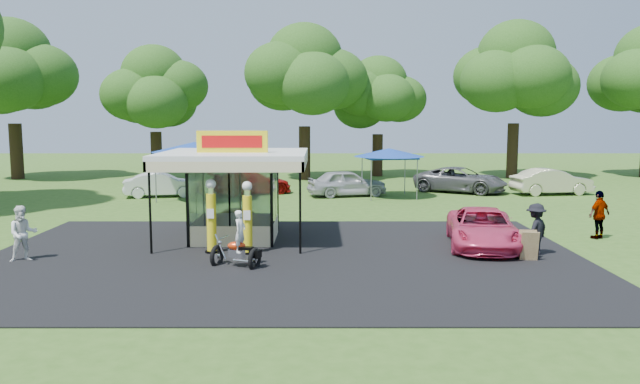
% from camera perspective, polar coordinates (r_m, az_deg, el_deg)
% --- Properties ---
extents(ground, '(120.00, 120.00, 0.00)m').
position_cam_1_polar(ground, '(19.09, -3.70, -7.36)').
color(ground, '#34591B').
rests_on(ground, ground).
extents(asphalt_apron, '(20.00, 14.00, 0.04)m').
position_cam_1_polar(asphalt_apron, '(21.03, -3.35, -5.95)').
color(asphalt_apron, black).
rests_on(asphalt_apron, ground).
extents(gas_station_kiosk, '(5.40, 5.40, 4.18)m').
position_cam_1_polar(gas_station_kiosk, '(23.85, -7.77, -0.16)').
color(gas_station_kiosk, white).
rests_on(gas_station_kiosk, ground).
extents(gas_pump_left, '(0.48, 0.48, 2.59)m').
position_cam_1_polar(gas_pump_left, '(21.68, -9.90, -2.36)').
color(gas_pump_left, black).
rests_on(gas_pump_left, ground).
extents(gas_pump_right, '(0.47, 0.47, 2.53)m').
position_cam_1_polar(gas_pump_right, '(21.36, -6.64, -2.52)').
color(gas_pump_right, black).
rests_on(gas_pump_right, ground).
extents(motorcycle, '(1.66, 1.21, 1.89)m').
position_cam_1_polar(motorcycle, '(19.66, -7.46, -4.79)').
color(motorcycle, black).
rests_on(motorcycle, ground).
extents(spare_tires, '(0.82, 0.49, 0.70)m').
position_cam_1_polar(spare_tires, '(23.34, -9.73, -3.94)').
color(spare_tires, black).
rests_on(spare_tires, ground).
extents(a_frame_sign, '(0.58, 0.56, 1.00)m').
position_cam_1_polar(a_frame_sign, '(21.50, 18.56, -4.69)').
color(a_frame_sign, '#593819').
rests_on(a_frame_sign, ground).
extents(kiosk_car, '(2.82, 1.13, 0.96)m').
position_cam_1_polar(kiosk_car, '(26.21, -7.07, -2.38)').
color(kiosk_car, yellow).
rests_on(kiosk_car, ground).
extents(pink_sedan, '(3.06, 5.35, 1.41)m').
position_cam_1_polar(pink_sedan, '(23.16, 14.64, -3.24)').
color(pink_sedan, '#E13D6B').
rests_on(pink_sedan, ground).
extents(spectator_west, '(1.12, 1.05, 1.83)m').
position_cam_1_polar(spectator_west, '(22.47, -25.52, -3.46)').
color(spectator_west, white).
rests_on(spectator_west, ground).
extents(spectator_east_a, '(1.32, 1.28, 1.81)m').
position_cam_1_polar(spectator_east_a, '(22.23, 19.11, -3.30)').
color(spectator_east_a, black).
rests_on(spectator_east_a, ground).
extents(spectator_east_b, '(1.18, 0.94, 1.88)m').
position_cam_1_polar(spectator_east_b, '(26.29, 24.17, -1.91)').
color(spectator_east_b, gray).
rests_on(spectator_east_b, ground).
extents(bg_car_a, '(4.55, 2.44, 1.42)m').
position_cam_1_polar(bg_car_a, '(37.59, -14.27, 0.66)').
color(bg_car_a, silver).
rests_on(bg_car_a, ground).
extents(bg_car_b, '(5.32, 3.95, 1.43)m').
position_cam_1_polar(bg_car_b, '(37.78, -6.33, 0.87)').
color(bg_car_b, '#AD110D').
rests_on(bg_car_b, ground).
extents(bg_car_c, '(4.93, 2.94, 1.57)m').
position_cam_1_polar(bg_car_c, '(36.72, 2.49, 0.84)').
color(bg_car_c, '#B1B1B6').
rests_on(bg_car_c, ground).
extents(bg_car_d, '(6.15, 5.06, 1.56)m').
position_cam_1_polar(bg_car_d, '(39.53, 12.74, 1.10)').
color(bg_car_d, '#555557').
rests_on(bg_car_d, ground).
extents(bg_car_e, '(4.95, 2.41, 1.56)m').
position_cam_1_polar(bg_car_e, '(39.94, 20.42, 0.89)').
color(bg_car_e, '#BEBE91').
rests_on(bg_car_e, ground).
extents(tent_west, '(4.69, 4.69, 3.28)m').
position_cam_1_polar(tent_west, '(35.29, -11.40, 4.01)').
color(tent_west, gray).
rests_on(tent_west, ground).
extents(tent_east, '(4.08, 4.08, 2.85)m').
position_cam_1_polar(tent_east, '(36.27, 6.33, 3.57)').
color(tent_east, gray).
rests_on(tent_east, ground).
extents(oak_far_a, '(9.78, 9.78, 11.60)m').
position_cam_1_polar(oak_far_a, '(51.90, -26.32, 9.22)').
color(oak_far_a, black).
rests_on(oak_far_a, ground).
extents(oak_far_b, '(8.16, 8.16, 9.73)m').
position_cam_1_polar(oak_far_b, '(48.60, -14.88, 8.52)').
color(oak_far_b, black).
rests_on(oak_far_b, ground).
extents(oak_far_c, '(9.46, 9.46, 11.15)m').
position_cam_1_polar(oak_far_c, '(46.14, -1.44, 9.92)').
color(oak_far_c, black).
rests_on(oak_far_c, ground).
extents(oak_far_d, '(7.65, 7.65, 9.11)m').
position_cam_1_polar(oak_far_d, '(49.02, 5.33, 8.24)').
color(oak_far_d, black).
rests_on(oak_far_d, ground).
extents(oak_far_e, '(9.68, 9.68, 11.53)m').
position_cam_1_polar(oak_far_e, '(49.54, 17.41, 9.74)').
color(oak_far_e, black).
rests_on(oak_far_e, ground).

